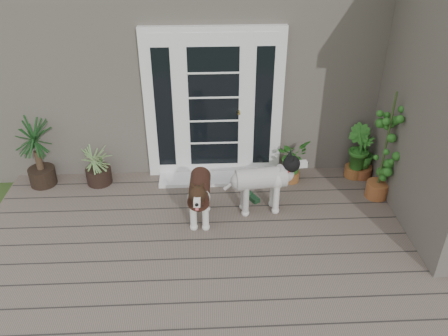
{
  "coord_description": "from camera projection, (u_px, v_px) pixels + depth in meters",
  "views": [
    {
      "loc": [
        -0.34,
        -3.21,
        3.68
      ],
      "look_at": [
        -0.1,
        1.75,
        0.7
      ],
      "focal_mm": 36.65,
      "sensor_mm": 36.0,
      "label": 1
    }
  ],
  "objects": [
    {
      "name": "yucca",
      "position": [
        37.0,
        153.0,
        6.29
      ],
      "size": [
        0.82,
        0.82,
        1.0
      ],
      "primitive_type": null,
      "rotation": [
        0.0,
        0.0,
        0.21
      ],
      "color": "black",
      "rests_on": "deck"
    },
    {
      "name": "brindle_dog",
      "position": [
        200.0,
        197.0,
        5.64
      ],
      "size": [
        0.4,
        0.85,
        0.69
      ],
      "primitive_type": null,
      "rotation": [
        0.0,
        0.0,
        3.09
      ],
      "color": "#3F2117",
      "rests_on": "deck"
    },
    {
      "name": "clog_right",
      "position": [
        270.0,
        177.0,
        6.6
      ],
      "size": [
        0.17,
        0.35,
        0.1
      ],
      "primitive_type": null,
      "rotation": [
        0.0,
        0.0,
        0.04
      ],
      "color": "#143219",
      "rests_on": "deck"
    },
    {
      "name": "deck",
      "position": [
        239.0,
        282.0,
        4.97
      ],
      "size": [
        6.2,
        4.6,
        0.12
      ],
      "primitive_type": "cube",
      "color": "#6B5B4C",
      "rests_on": "ground"
    },
    {
      "name": "white_dog",
      "position": [
        261.0,
        187.0,
        5.82
      ],
      "size": [
        0.9,
        0.46,
        0.72
      ],
      "primitive_type": null,
      "rotation": [
        0.0,
        0.0,
        -1.46
      ],
      "color": "white",
      "rests_on": "deck"
    },
    {
      "name": "house_main",
      "position": [
        222.0,
        39.0,
        7.84
      ],
      "size": [
        7.4,
        4.0,
        3.1
      ],
      "primitive_type": "cube",
      "color": "#665E54",
      "rests_on": "ground"
    },
    {
      "name": "herb_b",
      "position": [
        356.0,
        159.0,
        6.58
      ],
      "size": [
        0.51,
        0.51,
        0.59
      ],
      "primitive_type": "imported",
      "rotation": [
        0.0,
        0.0,
        1.96
      ],
      "color": "#26621C",
      "rests_on": "deck"
    },
    {
      "name": "sapling",
      "position": [
        386.0,
        146.0,
        5.86
      ],
      "size": [
        0.57,
        0.57,
        1.58
      ],
      "primitive_type": null,
      "rotation": [
        0.0,
        0.0,
        -0.25
      ],
      "color": "#1F5518",
      "rests_on": "deck"
    },
    {
      "name": "clog_left",
      "position": [
        252.0,
        197.0,
        6.19
      ],
      "size": [
        0.24,
        0.29,
        0.08
      ],
      "primitive_type": null,
      "rotation": [
        0.0,
        0.0,
        0.53
      ],
      "color": "#15361D",
      "rests_on": "deck"
    },
    {
      "name": "herb_c",
      "position": [
        363.0,
        161.0,
        6.6
      ],
      "size": [
        0.33,
        0.33,
        0.51
      ],
      "primitive_type": "imported",
      "rotation": [
        0.0,
        0.0,
        4.73
      ],
      "color": "#1C651E",
      "rests_on": "deck"
    },
    {
      "name": "herb_a",
      "position": [
        292.0,
        164.0,
        6.48
      ],
      "size": [
        0.62,
        0.62,
        0.56
      ],
      "primitive_type": "imported",
      "rotation": [
        0.0,
        0.0,
        0.74
      ],
      "color": "#164E18",
      "rests_on": "deck"
    },
    {
      "name": "door_step",
      "position": [
        215.0,
        178.0,
        6.63
      ],
      "size": [
        1.6,
        0.4,
        0.05
      ],
      "primitive_type": "cube",
      "color": "white",
      "rests_on": "deck"
    },
    {
      "name": "door_unit",
      "position": [
        214.0,
        105.0,
        6.26
      ],
      "size": [
        1.9,
        0.14,
        2.15
      ],
      "primitive_type": "cube",
      "color": "white",
      "rests_on": "deck"
    },
    {
      "name": "spider_plant",
      "position": [
        97.0,
        164.0,
        6.42
      ],
      "size": [
        0.76,
        0.76,
        0.63
      ],
      "primitive_type": null,
      "rotation": [
        0.0,
        0.0,
        -0.36
      ],
      "color": "#9CAE6B",
      "rests_on": "deck"
    }
  ]
}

